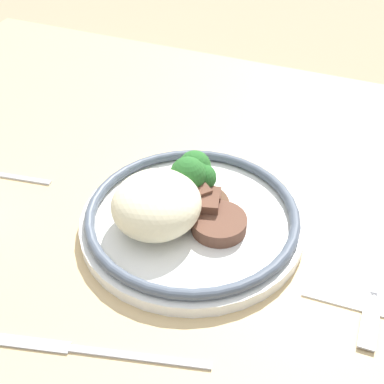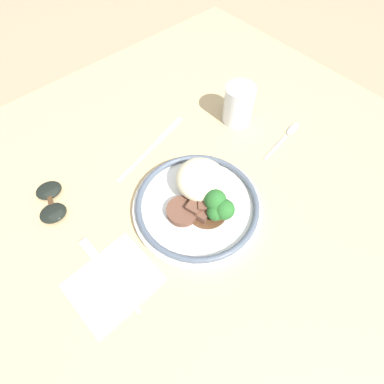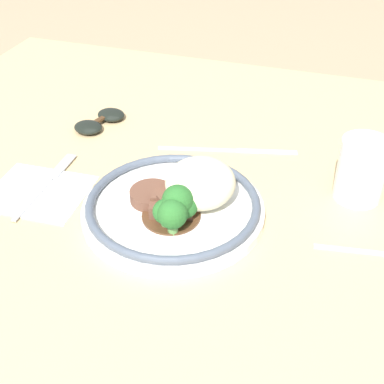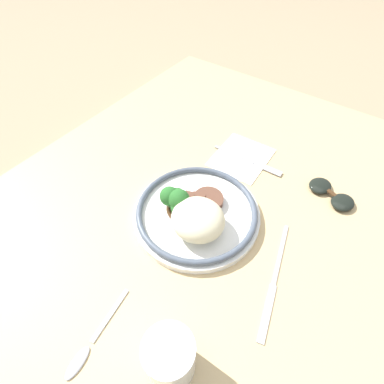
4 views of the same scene
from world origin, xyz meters
TOP-DOWN VIEW (x-y plane):
  - ground_plane at (0.00, 0.00)m, footprint 8.00×8.00m
  - dining_table at (0.00, 0.00)m, footprint 1.14×0.97m
  - napkin at (-0.21, -0.07)m, footprint 0.15×0.12m
  - plate at (0.00, -0.06)m, footprint 0.25×0.25m
  - fork at (-0.21, -0.04)m, footprint 0.02×0.17m
  - knife at (0.03, 0.13)m, footprint 0.22×0.06m

SIDE VIEW (x-z plane):
  - ground_plane at x=0.00m, z-range 0.00..0.00m
  - dining_table at x=0.00m, z-range 0.00..0.05m
  - napkin at x=-0.21m, z-range 0.05..0.05m
  - knife at x=0.03m, z-range 0.05..0.05m
  - fork at x=-0.21m, z-range 0.05..0.05m
  - plate at x=0.00m, z-range 0.03..0.11m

